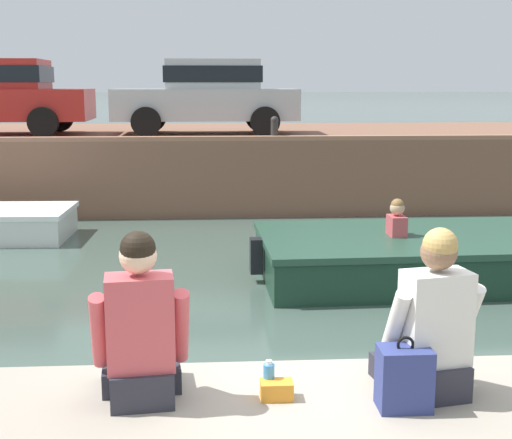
{
  "coord_description": "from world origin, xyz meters",
  "views": [
    {
      "loc": [
        -0.56,
        -4.23,
        2.52
      ],
      "look_at": [
        -0.1,
        3.18,
        1.1
      ],
      "focal_mm": 50.0,
      "sensor_mm": 36.0,
      "label": 1
    }
  ],
  "objects_px": {
    "person_seated_right": "(431,330)",
    "bottle_drink": "(269,379)",
    "person_seated_left": "(141,335)",
    "car_left_inner_silver": "(208,94)",
    "motorboat_passing": "(501,254)",
    "backpack_on_ledge": "(404,378)",
    "mooring_bollard_mid": "(274,127)"
  },
  "relations": [
    {
      "from": "motorboat_passing",
      "to": "bottle_drink",
      "type": "distance_m",
      "value": 6.31
    },
    {
      "from": "car_left_inner_silver",
      "to": "bottle_drink",
      "type": "relative_size",
      "value": 18.88
    },
    {
      "from": "person_seated_right",
      "to": "bottle_drink",
      "type": "height_order",
      "value": "person_seated_right"
    },
    {
      "from": "car_left_inner_silver",
      "to": "backpack_on_ledge",
      "type": "height_order",
      "value": "car_left_inner_silver"
    },
    {
      "from": "car_left_inner_silver",
      "to": "person_seated_left",
      "type": "xyz_separation_m",
      "value": [
        -0.34,
        -11.54,
        -1.14
      ]
    },
    {
      "from": "car_left_inner_silver",
      "to": "person_seated_right",
      "type": "bearing_deg",
      "value": -83.75
    },
    {
      "from": "person_seated_left",
      "to": "car_left_inner_silver",
      "type": "bearing_deg",
      "value": 88.32
    },
    {
      "from": "person_seated_left",
      "to": "person_seated_right",
      "type": "distance_m",
      "value": 1.61
    },
    {
      "from": "mooring_bollard_mid",
      "to": "bottle_drink",
      "type": "xyz_separation_m",
      "value": [
        -0.89,
        -9.83,
        -0.81
      ]
    },
    {
      "from": "motorboat_passing",
      "to": "backpack_on_ledge",
      "type": "xyz_separation_m",
      "value": [
        -2.8,
        -5.41,
        0.67
      ]
    },
    {
      "from": "motorboat_passing",
      "to": "car_left_inner_silver",
      "type": "relative_size",
      "value": 1.84
    },
    {
      "from": "person_seated_right",
      "to": "bottle_drink",
      "type": "distance_m",
      "value": 0.94
    },
    {
      "from": "motorboat_passing",
      "to": "person_seated_right",
      "type": "height_order",
      "value": "person_seated_right"
    },
    {
      "from": "person_seated_right",
      "to": "bottle_drink",
      "type": "relative_size",
      "value": 4.73
    },
    {
      "from": "person_seated_left",
      "to": "mooring_bollard_mid",
      "type": "bearing_deg",
      "value": 80.81
    },
    {
      "from": "motorboat_passing",
      "to": "backpack_on_ledge",
      "type": "distance_m",
      "value": 6.13
    },
    {
      "from": "bottle_drink",
      "to": "person_seated_left",
      "type": "bearing_deg",
      "value": -178.86
    },
    {
      "from": "motorboat_passing",
      "to": "bottle_drink",
      "type": "xyz_separation_m",
      "value": [
        -3.51,
        -5.21,
        0.6
      ]
    },
    {
      "from": "mooring_bollard_mid",
      "to": "backpack_on_ledge",
      "type": "distance_m",
      "value": 10.06
    },
    {
      "from": "bottle_drink",
      "to": "person_seated_right",
      "type": "bearing_deg",
      "value": -2.15
    },
    {
      "from": "motorboat_passing",
      "to": "backpack_on_ledge",
      "type": "height_order",
      "value": "backpack_on_ledge"
    },
    {
      "from": "backpack_on_ledge",
      "to": "person_seated_right",
      "type": "bearing_deg",
      "value": 41.22
    },
    {
      "from": "person_seated_right",
      "to": "motorboat_passing",
      "type": "bearing_deg",
      "value": 63.57
    },
    {
      "from": "mooring_bollard_mid",
      "to": "person_seated_left",
      "type": "bearing_deg",
      "value": -99.19
    },
    {
      "from": "mooring_bollard_mid",
      "to": "person_seated_left",
      "type": "xyz_separation_m",
      "value": [
        -1.59,
        -9.84,
        -0.53
      ]
    },
    {
      "from": "person_seated_right",
      "to": "backpack_on_ledge",
      "type": "height_order",
      "value": "person_seated_right"
    },
    {
      "from": "person_seated_left",
      "to": "bottle_drink",
      "type": "relative_size",
      "value": 4.73
    },
    {
      "from": "person_seated_left",
      "to": "backpack_on_ledge",
      "type": "xyz_separation_m",
      "value": [
        1.41,
        -0.19,
        -0.2
      ]
    },
    {
      "from": "person_seated_right",
      "to": "car_left_inner_silver",
      "type": "bearing_deg",
      "value": 96.25
    },
    {
      "from": "car_left_inner_silver",
      "to": "mooring_bollard_mid",
      "type": "bearing_deg",
      "value": -53.56
    },
    {
      "from": "mooring_bollard_mid",
      "to": "person_seated_right",
      "type": "xyz_separation_m",
      "value": [
        0.01,
        -9.86,
        -0.53
      ]
    },
    {
      "from": "motorboat_passing",
      "to": "person_seated_right",
      "type": "distance_m",
      "value": 5.92
    }
  ]
}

